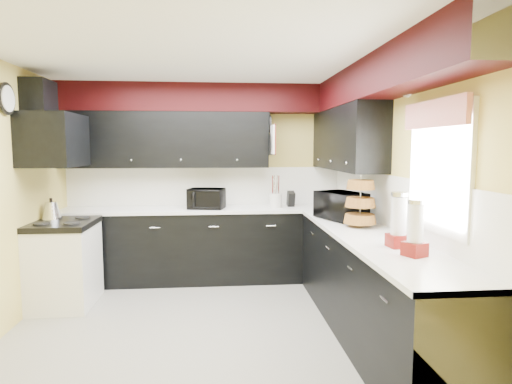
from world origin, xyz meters
TOP-DOWN VIEW (x-y plane):
  - ground at (0.00, 0.00)m, footprint 3.60×3.60m
  - wall_back at (0.00, 1.80)m, footprint 3.60×0.06m
  - wall_right at (1.80, 0.00)m, footprint 0.06×3.60m
  - ceiling at (0.00, 0.00)m, footprint 3.60×3.60m
  - cab_back at (0.00, 1.50)m, footprint 3.60×0.60m
  - cab_right at (1.50, -0.30)m, footprint 0.60×3.00m
  - counter_back at (0.00, 1.50)m, footprint 3.62×0.64m
  - counter_right at (1.50, -0.30)m, footprint 0.64×3.02m
  - splash_back at (0.00, 1.79)m, footprint 3.60×0.02m
  - splash_right at (1.79, 0.00)m, footprint 0.02×3.60m
  - upper_back at (-0.50, 1.62)m, footprint 2.60×0.35m
  - upper_right at (1.62, 0.90)m, footprint 0.35×1.80m
  - soffit_back at (0.00, 1.62)m, footprint 3.60×0.36m
  - soffit_right at (1.62, -0.18)m, footprint 0.36×3.24m
  - stove at (-1.50, 0.75)m, footprint 0.60×0.75m
  - cooktop at (-1.50, 0.75)m, footprint 0.62×0.77m
  - hood at (-1.55, 0.75)m, footprint 0.50×0.78m
  - hood_duct at (-1.68, 0.75)m, footprint 0.24×0.40m
  - window at (1.79, -0.90)m, footprint 0.03×0.86m
  - valance at (1.73, -0.90)m, footprint 0.04×0.88m
  - pan_top at (0.82, 1.55)m, footprint 0.03×0.22m
  - pan_mid at (0.82, 1.42)m, footprint 0.03×0.28m
  - pan_low at (0.82, 1.68)m, footprint 0.03×0.24m
  - cut_board at (0.83, 1.30)m, footprint 0.03×0.26m
  - baskets at (1.52, 0.05)m, footprint 0.27×0.27m
  - clock at (-1.77, 0.25)m, footprint 0.03×0.30m
  - deco_plate at (1.77, -0.35)m, footprint 0.03×0.24m
  - toaster_oven at (0.01, 1.44)m, footprint 0.51×0.45m
  - microwave at (1.46, 0.49)m, footprint 0.53×0.62m
  - utensil_crock at (0.89, 1.45)m, footprint 0.18×0.18m
  - knife_block at (1.10, 1.53)m, footprint 0.09×0.13m
  - kettle at (-1.68, 0.93)m, footprint 0.25×0.25m
  - dispenser_a at (1.53, -0.80)m, footprint 0.16×0.16m
  - dispenser_b at (1.53, -1.08)m, footprint 0.18×0.18m

SIDE VIEW (x-z plane):
  - ground at x=0.00m, z-range 0.00..0.00m
  - stove at x=-1.50m, z-range 0.00..0.86m
  - cab_back at x=0.00m, z-range 0.00..0.90m
  - cab_right at x=1.50m, z-range 0.00..0.90m
  - cooktop at x=-1.50m, z-range 0.86..0.92m
  - counter_back at x=0.00m, z-range 0.90..0.94m
  - counter_right at x=1.50m, z-range 0.90..0.94m
  - kettle at x=-1.68m, z-range 0.92..1.11m
  - utensil_crock at x=0.89m, z-range 0.94..1.12m
  - knife_block at x=1.10m, z-range 0.94..1.13m
  - toaster_oven at x=0.01m, z-range 0.94..1.19m
  - microwave at x=1.46m, z-range 0.94..1.23m
  - dispenser_b at x=1.53m, z-range 0.94..1.31m
  - dispenser_a at x=1.53m, z-range 0.94..1.34m
  - baskets at x=1.52m, z-range 0.93..1.43m
  - splash_back at x=0.00m, z-range 0.94..1.44m
  - splash_right at x=1.79m, z-range 0.94..1.44m
  - wall_back at x=0.00m, z-range 0.00..2.50m
  - wall_right at x=1.80m, z-range 0.00..2.50m
  - window at x=1.79m, z-range 1.07..2.03m
  - pan_low at x=0.82m, z-range 1.51..1.93m
  - pan_mid at x=0.82m, z-range 1.52..1.98m
  - hood at x=-1.55m, z-range 1.50..2.06m
  - upper_back at x=-0.50m, z-range 1.45..2.15m
  - upper_right at x=1.62m, z-range 1.45..2.15m
  - cut_board at x=0.83m, z-range 1.62..1.98m
  - valance at x=1.73m, z-range 1.85..2.05m
  - pan_top at x=0.82m, z-range 1.80..2.20m
  - clock at x=-1.77m, z-range 2.00..2.30m
  - hood_duct at x=-1.68m, z-range 2.00..2.40m
  - deco_plate at x=1.77m, z-range 2.13..2.37m
  - soffit_back at x=0.00m, z-range 2.15..2.50m
  - soffit_right at x=1.62m, z-range 2.15..2.50m
  - ceiling at x=0.00m, z-range 2.47..2.53m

